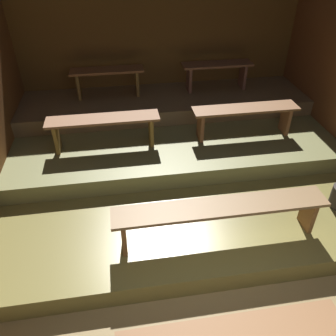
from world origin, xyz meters
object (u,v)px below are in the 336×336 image
at_px(bench_middle_left, 104,124).
at_px(bench_upper_right, 217,70).
at_px(bench_middle_right, 245,114).
at_px(bench_lower_center, 220,211).
at_px(bench_upper_left, 107,76).

bearing_deg(bench_middle_left, bench_upper_right, 32.42).
height_order(bench_middle_left, bench_middle_right, same).
relative_size(bench_lower_center, bench_upper_right, 1.94).
xyz_separation_m(bench_middle_left, bench_upper_right, (2.02, 1.28, 0.24)).
bearing_deg(bench_lower_center, bench_upper_left, 110.31).
relative_size(bench_middle_left, bench_upper_right, 1.30).
height_order(bench_lower_center, bench_middle_left, bench_middle_left).
bearing_deg(bench_middle_right, bench_middle_left, 180.00).
relative_size(bench_upper_left, bench_upper_right, 1.00).
height_order(bench_lower_center, bench_upper_right, bench_upper_right).
xyz_separation_m(bench_lower_center, bench_upper_left, (-1.14, 3.08, 0.47)).
distance_m(bench_lower_center, bench_middle_left, 2.19).
height_order(bench_lower_center, bench_middle_right, bench_middle_right).
bearing_deg(bench_upper_left, bench_middle_left, -94.43).
distance_m(bench_lower_center, bench_upper_right, 3.21).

